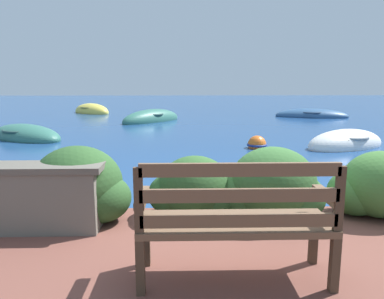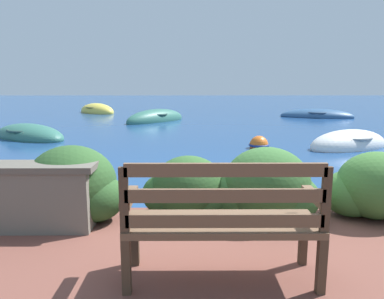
# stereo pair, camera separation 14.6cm
# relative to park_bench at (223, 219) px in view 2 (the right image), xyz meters

# --- Properties ---
(ground_plane) EXTENTS (80.00, 80.00, 0.00)m
(ground_plane) POSITION_rel_park_bench_xyz_m (0.13, 1.63, -0.70)
(ground_plane) COLOR navy
(park_bench) EXTENTS (1.41, 0.48, 0.93)m
(park_bench) POSITION_rel_park_bench_xyz_m (0.00, 0.00, 0.00)
(park_bench) COLOR #433123
(park_bench) RESTS_ON patio_terrace
(hedge_clump_left) EXTENTS (1.17, 0.84, 0.80)m
(hedge_clump_left) POSITION_rel_park_bench_xyz_m (-1.49, 1.27, -0.14)
(hedge_clump_left) COLOR #284C23
(hedge_clump_left) RESTS_ON patio_terrace
(hedge_clump_centre) EXTENTS (0.98, 0.71, 0.67)m
(hedge_clump_centre) POSITION_rel_park_bench_xyz_m (-0.26, 1.35, -0.19)
(hedge_clump_centre) COLOR #284C23
(hedge_clump_centre) RESTS_ON patio_terrace
(hedge_clump_right) EXTENTS (1.14, 0.82, 0.78)m
(hedge_clump_right) POSITION_rel_park_bench_xyz_m (0.56, 1.26, -0.15)
(hedge_clump_right) COLOR #2D5628
(hedge_clump_right) RESTS_ON patio_terrace
(hedge_clump_far_right) EXTENTS (1.06, 0.76, 0.72)m
(hedge_clump_far_right) POSITION_rel_park_bench_xyz_m (1.74, 1.30, -0.17)
(hedge_clump_far_right) COLOR #38662D
(hedge_clump_far_right) RESTS_ON patio_terrace
(rowboat_nearest) EXTENTS (2.62, 2.00, 0.81)m
(rowboat_nearest) POSITION_rel_park_bench_xyz_m (3.81, 6.79, -0.63)
(rowboat_nearest) COLOR silver
(rowboat_nearest) RESTS_ON ground_plane
(rowboat_mid) EXTENTS (2.99, 2.56, 0.75)m
(rowboat_mid) POSITION_rel_park_bench_xyz_m (-4.98, 8.45, -0.64)
(rowboat_mid) COLOR #336B5B
(rowboat_mid) RESTS_ON ground_plane
(rowboat_far) EXTENTS (2.76, 3.05, 0.90)m
(rowboat_far) POSITION_rel_park_bench_xyz_m (-1.65, 13.08, -0.63)
(rowboat_far) COLOR #336B5B
(rowboat_far) RESTS_ON ground_plane
(rowboat_outer) EXTENTS (3.52, 2.11, 0.69)m
(rowboat_outer) POSITION_rel_park_bench_xyz_m (5.70, 14.84, -0.64)
(rowboat_outer) COLOR #2D517A
(rowboat_outer) RESTS_ON ground_plane
(rowboat_distant) EXTENTS (2.62, 2.53, 0.90)m
(rowboat_distant) POSITION_rel_park_bench_xyz_m (-5.12, 17.29, -0.63)
(rowboat_distant) COLOR #DBC64C
(rowboat_distant) RESTS_ON ground_plane
(mooring_buoy) EXTENTS (0.52, 0.52, 0.47)m
(mooring_buoy) POSITION_rel_park_bench_xyz_m (1.51, 6.73, -0.62)
(mooring_buoy) COLOR orange
(mooring_buoy) RESTS_ON ground_plane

